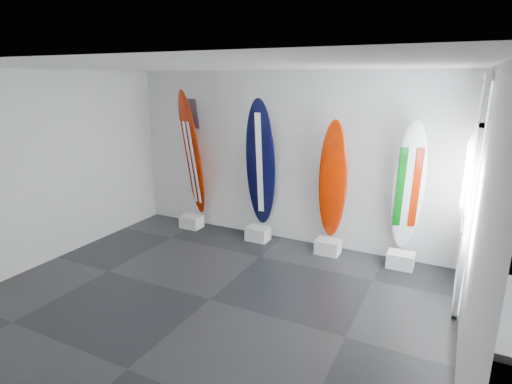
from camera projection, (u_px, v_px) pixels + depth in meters
The scene contains 16 objects.
floor at pixel (210, 299), 5.56m from camera, with size 6.00×6.00×0.00m, color black.
ceiling at pixel (202, 66), 4.75m from camera, with size 6.00×6.00×0.00m, color white.
wall_back at pixel (285, 158), 7.30m from camera, with size 6.00×6.00×0.00m, color white.
wall_front at pixel (15, 274), 3.00m from camera, with size 6.00×6.00×0.00m, color white.
wall_left at pixel (45, 169), 6.46m from camera, with size 5.00×5.00×0.00m, color white.
wall_right at pixel (476, 231), 3.85m from camera, with size 5.00×5.00×0.00m, color white.
display_block_usa at pixel (192, 222), 8.20m from camera, with size 0.40×0.30×0.24m, color white.
surfboard_usa at pixel (192, 154), 7.92m from camera, with size 0.56×0.08×2.46m, color #9F1A00.
display_block_navy at pixel (258, 234), 7.56m from camera, with size 0.40×0.30×0.24m, color white.
surfboard_navy at pixel (261, 164), 7.30m from camera, with size 0.53×0.08×2.34m, color black.
display_block_swiss at pixel (328, 247), 6.98m from camera, with size 0.40×0.30×0.24m, color white.
surfboard_swiss at pixel (333, 181), 6.77m from camera, with size 0.46×0.08×2.02m, color #9F1A00.
display_block_italy at pixel (400, 260), 6.47m from camera, with size 0.40×0.30×0.24m, color white.
surfboard_italy at pixel (409, 188), 6.25m from camera, with size 0.47×0.08×2.07m, color white.
wall_outlet at pixel (175, 202), 8.66m from camera, with size 0.09×0.02×0.13m, color silver.
glass_door at pixel (472, 197), 5.22m from camera, with size 0.12×1.16×2.85m, color white, non-canonical shape.
Camera 1 is at (2.80, -4.15, 2.88)m, focal length 29.03 mm.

